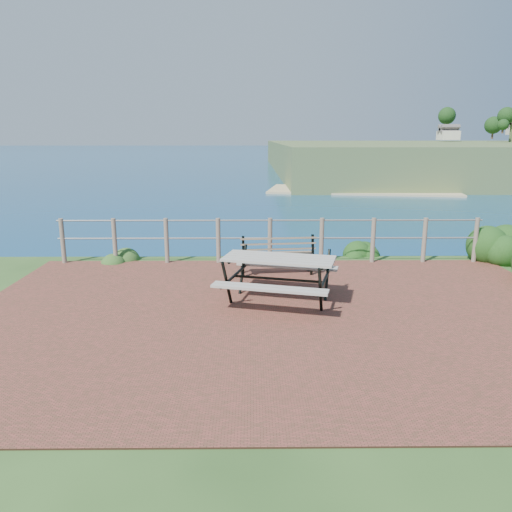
# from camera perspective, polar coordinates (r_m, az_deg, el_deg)

# --- Properties ---
(ground) EXTENTS (10.00, 7.00, 0.12)m
(ground) POSITION_cam_1_polar(r_m,az_deg,el_deg) (8.02, 2.49, -6.75)
(ground) COLOR brown
(ground) RESTS_ON ground
(ocean) EXTENTS (1200.00, 1200.00, 0.00)m
(ocean) POSITION_cam_1_polar(r_m,az_deg,el_deg) (207.53, -0.48, 12.80)
(ocean) COLOR #156082
(ocean) RESTS_ON ground
(safety_railing) EXTENTS (9.40, 0.10, 1.00)m
(safety_railing) POSITION_cam_1_polar(r_m,az_deg,el_deg) (11.09, 1.61, 2.07)
(safety_railing) COLOR #6B5B4C
(safety_railing) RESTS_ON ground
(picnic_table) EXTENTS (1.98, 1.56, 0.78)m
(picnic_table) POSITION_cam_1_polar(r_m,az_deg,el_deg) (8.45, 2.62, -2.14)
(picnic_table) COLOR #A39F92
(picnic_table) RESTS_ON ground
(park_bench) EXTENTS (1.54, 0.53, 0.85)m
(park_bench) POSITION_cam_1_polar(r_m,az_deg,el_deg) (10.13, 2.37, 0.90)
(park_bench) COLOR brown
(park_bench) RESTS_ON ground
(shrub_right_edge) EXTENTS (1.03, 1.03, 1.47)m
(shrub_right_edge) POSITION_cam_1_polar(r_m,az_deg,el_deg) (12.71, 26.06, -0.48)
(shrub_right_edge) COLOR #193E13
(shrub_right_edge) RESTS_ON ground
(shrub_lip_west) EXTENTS (0.66, 0.66, 0.36)m
(shrub_lip_west) POSITION_cam_1_polar(r_m,az_deg,el_deg) (11.83, -15.18, -0.52)
(shrub_lip_west) COLOR #2B551F
(shrub_lip_west) RESTS_ON ground
(shrub_lip_east) EXTENTS (0.74, 0.74, 0.47)m
(shrub_lip_east) POSITION_cam_1_polar(r_m,az_deg,el_deg) (12.27, 12.05, 0.15)
(shrub_lip_east) COLOR #193E13
(shrub_lip_east) RESTS_ON ground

